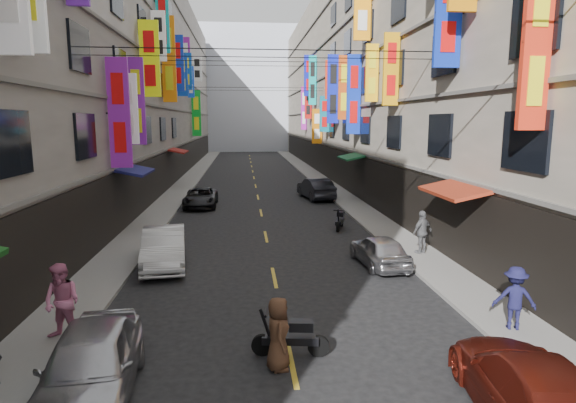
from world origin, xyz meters
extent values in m
cube|color=slate|center=(-6.00, 42.00, 0.06)|extent=(2.00, 90.00, 0.12)
cube|color=slate|center=(6.00, 42.00, 0.06)|extent=(2.00, 90.00, 0.12)
cube|color=gray|center=(-12.00, 42.00, 9.50)|extent=(10.00, 90.00, 19.00)
cube|color=black|center=(-6.95, 42.00, 1.50)|extent=(0.12, 85.50, 3.00)
cube|color=#66635E|center=(-6.94, 42.00, 3.20)|extent=(0.16, 90.00, 0.14)
cube|color=#66635E|center=(-6.94, 42.00, 6.40)|extent=(0.16, 90.00, 0.14)
cube|color=#66635E|center=(-6.94, 42.00, 9.60)|extent=(0.16, 90.00, 0.14)
cube|color=#66635E|center=(-6.94, 42.00, 12.80)|extent=(0.16, 90.00, 0.14)
cube|color=#AEA192|center=(12.00, 42.00, 9.50)|extent=(10.00, 90.00, 19.00)
cube|color=black|center=(6.95, 42.00, 1.50)|extent=(0.12, 85.50, 3.00)
cube|color=#66635E|center=(6.94, 42.00, 3.20)|extent=(0.16, 90.00, 0.14)
cube|color=#66635E|center=(6.94, 42.00, 6.40)|extent=(0.16, 90.00, 0.14)
cube|color=#66635E|center=(6.94, 42.00, 9.60)|extent=(0.16, 90.00, 0.14)
cube|color=#66635E|center=(6.94, 42.00, 12.80)|extent=(0.16, 90.00, 0.14)
cube|color=#B4B9C8|center=(0.00, 92.00, 11.00)|extent=(18.00, 8.00, 22.00)
cube|color=red|center=(6.53, 14.17, 7.36)|extent=(0.75, 0.18, 4.48)
cylinder|color=black|center=(6.58, 14.17, 7.36)|extent=(0.85, 0.08, 0.08)
cube|color=#0E2AA9|center=(6.41, 19.52, 9.20)|extent=(0.97, 0.18, 3.82)
cylinder|color=black|center=(6.46, 19.52, 9.20)|extent=(1.07, 0.08, 0.08)
cube|color=#6D177F|center=(-6.43, 24.18, 5.71)|extent=(0.94, 0.18, 4.81)
cylinder|color=black|center=(-6.48, 24.18, 5.71)|extent=(1.04, 0.08, 0.08)
cube|color=white|center=(-6.46, 26.07, 5.93)|extent=(0.88, 0.18, 3.33)
cylinder|color=black|center=(-6.51, 26.07, 5.93)|extent=(0.98, 0.08, 0.08)
cube|color=orange|center=(6.50, 26.45, 7.94)|extent=(0.79, 0.18, 3.58)
cylinder|color=black|center=(6.55, 26.45, 7.94)|extent=(0.89, 0.08, 0.08)
cube|color=#671783|center=(-6.49, 28.23, 6.38)|extent=(0.81, 0.18, 4.48)
cylinder|color=black|center=(-6.54, 28.23, 6.38)|extent=(0.91, 0.08, 0.08)
cube|color=#FFB30E|center=(6.53, 30.24, 8.13)|extent=(0.74, 0.18, 3.27)
cylinder|color=black|center=(6.58, 30.24, 8.13)|extent=(0.84, 0.08, 0.08)
cube|color=#E1F10C|center=(-6.33, 31.56, 8.94)|extent=(1.13, 0.18, 4.33)
cylinder|color=black|center=(-6.38, 31.56, 8.94)|extent=(1.23, 0.08, 0.08)
cube|color=orange|center=(6.38, 32.28, 12.36)|extent=(1.04, 0.18, 4.19)
cylinder|color=black|center=(6.43, 32.28, 12.36)|extent=(1.14, 0.08, 0.08)
cube|color=#0F2DB9|center=(6.43, 34.36, 7.12)|extent=(0.93, 0.18, 5.23)
cylinder|color=black|center=(6.48, 34.36, 7.12)|extent=(1.03, 0.08, 0.08)
cube|color=white|center=(-6.44, 35.82, 10.92)|extent=(0.91, 0.18, 3.22)
cylinder|color=black|center=(-6.49, 35.82, 10.92)|extent=(1.01, 0.08, 0.08)
cube|color=#0B8F8C|center=(-6.46, 37.79, 12.30)|extent=(0.88, 0.18, 4.41)
cylinder|color=black|center=(-6.51, 37.79, 12.30)|extent=(0.98, 0.08, 0.08)
cube|color=#BB4211|center=(6.50, 37.96, 7.81)|extent=(0.81, 0.18, 4.65)
cylinder|color=black|center=(6.55, 37.96, 7.81)|extent=(0.91, 0.08, 0.08)
cube|color=#D2690B|center=(-6.39, 39.52, 9.89)|extent=(1.01, 0.18, 6.21)
cylinder|color=black|center=(-6.44, 39.52, 9.89)|extent=(1.11, 0.08, 0.08)
cube|color=#0F1DB7|center=(6.43, 41.88, 7.95)|extent=(0.94, 0.18, 5.51)
cylinder|color=black|center=(6.48, 41.88, 7.95)|extent=(1.04, 0.08, 0.08)
cube|color=#0D289B|center=(-6.36, 44.13, 10.14)|extent=(1.08, 0.18, 4.56)
cylinder|color=black|center=(-6.41, 44.13, 10.14)|extent=(1.18, 0.08, 0.08)
cube|color=red|center=(6.55, 44.43, 8.93)|extent=(0.70, 0.18, 3.30)
cylinder|color=black|center=(6.60, 44.43, 8.93)|extent=(0.80, 0.08, 0.08)
cube|color=#0B6C85|center=(6.46, 46.15, 6.01)|extent=(0.88, 0.18, 3.23)
cylinder|color=black|center=(6.51, 46.15, 6.01)|extent=(0.98, 0.08, 0.08)
cube|color=#0D369B|center=(-6.42, 47.85, 9.50)|extent=(0.96, 0.18, 3.72)
cylinder|color=black|center=(-6.47, 47.85, 9.50)|extent=(1.06, 0.08, 0.08)
cube|color=#0D43A0|center=(-6.35, 50.35, 10.11)|extent=(1.11, 0.18, 3.45)
cylinder|color=black|center=(-6.40, 50.35, 10.11)|extent=(1.21, 0.08, 0.08)
cube|color=#C6680B|center=(6.39, 50.05, 4.86)|extent=(1.02, 0.18, 3.42)
cylinder|color=black|center=(6.44, 50.05, 4.86)|extent=(1.12, 0.08, 0.08)
cube|color=#7B167D|center=(-6.46, 51.55, 11.47)|extent=(0.87, 0.18, 3.97)
cylinder|color=black|center=(-6.51, 51.55, 11.47)|extent=(0.97, 0.08, 0.08)
cube|color=#0D9D9B|center=(6.50, 54.26, 9.67)|extent=(0.81, 0.18, 5.14)
cylinder|color=black|center=(6.55, 54.26, 9.67)|extent=(0.91, 0.08, 0.08)
cube|color=blue|center=(-6.55, 56.44, 9.58)|extent=(0.71, 0.18, 3.33)
cylinder|color=black|center=(-6.60, 56.44, 9.58)|extent=(0.81, 0.08, 0.08)
cube|color=#0F19B8|center=(6.38, 56.34, 10.35)|extent=(1.04, 0.18, 4.42)
cylinder|color=black|center=(6.43, 56.34, 10.35)|extent=(1.14, 0.08, 0.08)
cube|color=red|center=(6.51, 57.68, 7.42)|extent=(0.79, 0.18, 3.53)
cylinder|color=black|center=(6.56, 57.68, 7.42)|extent=(0.89, 0.08, 0.08)
cube|color=#0C8621|center=(-6.38, 59.89, 6.28)|extent=(1.04, 0.18, 5.28)
cylinder|color=black|center=(-6.43, 59.89, 6.28)|extent=(1.14, 0.08, 0.08)
cube|color=silver|center=(-6.35, 62.34, 11.63)|extent=(1.10, 0.18, 2.97)
cylinder|color=black|center=(-6.40, 62.34, 11.63)|extent=(1.20, 0.08, 0.08)
cube|color=#9F1C9C|center=(6.57, 62.14, 6.95)|extent=(0.66, 0.18, 5.25)
cylinder|color=black|center=(6.62, 62.14, 6.95)|extent=(0.76, 0.08, 0.08)
cube|color=maroon|center=(6.30, 18.00, 3.00)|extent=(1.39, 3.20, 0.41)
cube|color=navy|center=(-6.30, 26.00, 3.00)|extent=(1.39, 3.20, 0.41)
cube|color=#16542C|center=(6.30, 34.00, 3.00)|extent=(1.39, 3.20, 0.41)
cube|color=maroon|center=(-6.30, 42.00, 3.00)|extent=(1.39, 3.20, 0.41)
cylinder|color=black|center=(0.00, 22.00, 8.20)|extent=(14.00, 0.04, 0.04)
cylinder|color=black|center=(0.00, 36.00, 9.40)|extent=(14.00, 0.04, 0.04)
cylinder|color=black|center=(0.00, 50.00, 8.60)|extent=(14.00, 0.04, 0.04)
cube|color=gold|center=(0.00, 12.00, 0.01)|extent=(0.12, 2.20, 0.01)
cube|color=gold|center=(0.00, 18.00, 0.01)|extent=(0.12, 2.20, 0.01)
cube|color=gold|center=(0.00, 24.00, 0.01)|extent=(0.12, 2.20, 0.01)
cube|color=gold|center=(0.00, 30.00, 0.01)|extent=(0.12, 2.20, 0.01)
cube|color=gold|center=(0.00, 36.00, 0.01)|extent=(0.12, 2.20, 0.01)
cube|color=gold|center=(0.00, 42.00, 0.01)|extent=(0.12, 2.20, 0.01)
cube|color=gold|center=(0.00, 48.00, 0.01)|extent=(0.12, 2.20, 0.01)
cube|color=gold|center=(0.00, 54.00, 0.01)|extent=(0.12, 2.20, 0.01)
cube|color=gold|center=(0.00, 60.00, 0.01)|extent=(0.12, 2.20, 0.01)
cube|color=gold|center=(0.00, 66.00, 0.01)|extent=(0.12, 2.20, 0.01)
cube|color=gold|center=(0.00, 72.00, 0.01)|extent=(0.12, 2.20, 0.01)
cube|color=gold|center=(0.00, 78.00, 0.01)|extent=(0.12, 2.20, 0.01)
cylinder|color=black|center=(-0.64, 12.42, 0.25)|extent=(0.51, 0.18, 0.50)
cylinder|color=black|center=(0.65, 12.25, 0.25)|extent=(0.51, 0.18, 0.50)
cube|color=black|center=(0.01, 12.33, 0.40)|extent=(1.33, 0.47, 0.18)
cube|color=black|center=(0.25, 12.30, 0.75)|extent=(0.59, 0.39, 0.22)
cylinder|color=black|center=(-0.54, 12.41, 0.70)|extent=(0.36, 0.13, 0.88)
cylinder|color=black|center=(-0.54, 12.41, 1.05)|extent=(0.12, 0.50, 0.06)
cylinder|color=black|center=(3.56, 24.66, 0.25)|extent=(0.28, 0.51, 0.50)
cylinder|color=black|center=(4.00, 25.88, 0.25)|extent=(0.28, 0.51, 0.50)
cube|color=black|center=(3.78, 25.27, 0.40)|extent=(0.72, 1.33, 0.18)
cube|color=black|center=(3.87, 25.51, 0.75)|extent=(0.49, 0.63, 0.22)
cylinder|color=black|center=(3.60, 24.75, 0.70)|extent=(0.19, 0.36, 0.88)
cylinder|color=black|center=(3.60, 24.75, 1.05)|extent=(0.49, 0.22, 0.06)
imported|color=#B7B7BC|center=(-4.00, 10.92, 0.72)|extent=(2.07, 4.38, 1.45)
imported|color=silver|center=(-4.00, 19.71, 0.72)|extent=(2.04, 4.50, 1.43)
imported|color=black|center=(-3.71, 32.37, 0.60)|extent=(2.01, 4.33, 1.20)
imported|color=#601910|center=(4.00, 9.38, 0.67)|extent=(2.53, 4.87, 1.35)
imported|color=#A6A5AA|center=(4.00, 19.00, 0.60)|extent=(1.75, 3.66, 1.21)
imported|color=#25262C|center=(4.00, 34.87, 0.73)|extent=(2.25, 4.65, 1.47)
imported|color=#C86A90|center=(-5.40, 13.45, 1.06)|extent=(1.08, 0.91, 1.89)
imported|color=#15153B|center=(5.80, 13.04, 0.93)|extent=(1.17, 0.85, 1.63)
imported|color=#5A5A5C|center=(6.07, 20.14, 0.99)|extent=(1.18, 1.00, 1.74)
imported|color=#4D301F|center=(-0.32, 11.77, 0.81)|extent=(0.58, 0.82, 1.63)
camera|label=1|loc=(-1.01, 2.00, 5.35)|focal=30.00mm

